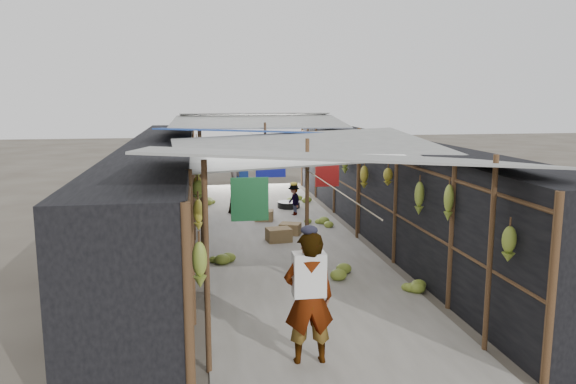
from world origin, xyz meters
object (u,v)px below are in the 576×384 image
crate_near (279,235)px  vendor_seated (294,200)px  black_basin (289,205)px  vendor_elderly (309,298)px  shopper_blue (241,183)px

crate_near → vendor_seated: (0.84, 2.79, 0.28)m
black_basin → vendor_seated: 1.11m
vendor_elderly → shopper_blue: (-0.09, 9.36, 0.00)m
vendor_seated → crate_near: bearing=-31.5°
black_basin → vendor_elderly: 9.89m
black_basin → vendor_seated: bearing=-91.4°
vendor_elderly → shopper_blue: bearing=-88.6°
crate_near → shopper_blue: shopper_blue is taller
crate_near → vendor_seated: 2.92m
vendor_seated → vendor_elderly: bearing=-23.4°
vendor_elderly → shopper_blue: 9.36m
crate_near → vendor_seated: vendor_seated is taller
black_basin → vendor_elderly: vendor_elderly is taller
crate_near → vendor_elderly: 5.99m
shopper_blue → black_basin: bearing=-15.2°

